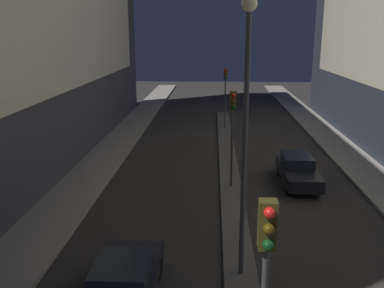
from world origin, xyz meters
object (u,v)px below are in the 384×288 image
object	(u,v)px
traffic_light_mid	(233,118)
car_right_lane	(298,170)
traffic_light_far	(225,84)
car_left_lane	(124,280)
street_lamp	(246,108)
traffic_light_near	(265,270)

from	to	relation	value
traffic_light_mid	car_right_lane	size ratio (longest dim) A/B	1.07
traffic_light_mid	traffic_light_far	distance (m)	13.91
car_left_lane	street_lamp	bearing A→B (deg)	23.47
street_lamp	car_left_lane	size ratio (longest dim) A/B	2.12
street_lamp	car_right_lane	xyz separation A→B (m)	(3.53, 9.07, -4.87)
traffic_light_mid	car_left_lane	distance (m)	10.77
traffic_light_far	car_right_lane	bearing A→B (deg)	-74.84
street_lamp	car_left_lane	bearing A→B (deg)	-156.53
traffic_light_near	car_right_lane	size ratio (longest dim) A/B	1.07
traffic_light_far	car_right_lane	world-z (taller)	traffic_light_far
traffic_light_near	car_right_lane	distance (m)	15.48
street_lamp	car_left_lane	distance (m)	6.24
street_lamp	traffic_light_far	bearing A→B (deg)	90.00
traffic_light_mid	car_right_lane	xyz separation A→B (m)	(3.53, 0.87, -2.94)
traffic_light_mid	car_right_lane	distance (m)	4.68
traffic_light_mid	traffic_light_far	size ratio (longest dim) A/B	1.00
car_right_lane	traffic_light_near	bearing A→B (deg)	-103.44
traffic_light_mid	traffic_light_far	bearing A→B (deg)	90.00
traffic_light_near	car_left_lane	xyz separation A→B (m)	(-3.53, 4.17, -2.97)
car_left_lane	traffic_light_mid	bearing A→B (deg)	70.05
traffic_light_near	car_right_lane	bearing A→B (deg)	76.56
traffic_light_near	traffic_light_far	world-z (taller)	same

